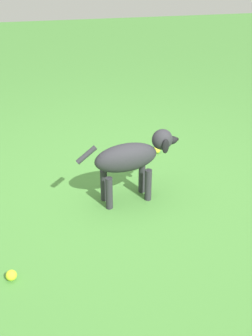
% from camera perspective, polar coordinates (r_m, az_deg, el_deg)
% --- Properties ---
extents(ground, '(14.00, 14.00, 0.00)m').
position_cam_1_polar(ground, '(3.42, -1.32, -3.28)').
color(ground, '#478438').
extents(dog, '(0.79, 0.28, 0.54)m').
position_cam_1_polar(dog, '(3.17, 0.79, 1.39)').
color(dog, '#2D2D33').
rests_on(dog, ground).
extents(tennis_ball_0, '(0.07, 0.07, 0.07)m').
position_cam_1_polar(tennis_ball_0, '(4.00, 4.10, 2.42)').
color(tennis_ball_0, yellow).
rests_on(tennis_ball_0, ground).
extents(tennis_ball_1, '(0.07, 0.07, 0.07)m').
position_cam_1_polar(tennis_ball_1, '(2.74, -14.88, -13.50)').
color(tennis_ball_1, '#CBE429').
rests_on(tennis_ball_1, ground).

